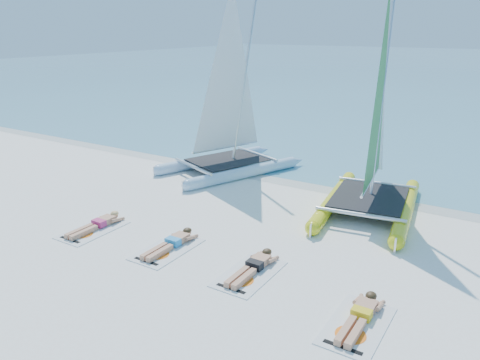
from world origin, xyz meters
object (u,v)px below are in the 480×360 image
object	(u,v)px
catamaran_blue	(229,115)
catamaran_yellow	(378,133)
sunbather_b	(172,242)
towel_c	(249,274)
sunbather_a	(98,224)
sunbather_d	(361,315)
towel_d	(357,325)
towel_b	(167,249)
sunbather_c	(254,266)
towel_a	(93,230)

from	to	relation	value
catamaran_blue	catamaran_yellow	bearing A→B (deg)	14.49
sunbather_b	towel_c	size ratio (longest dim) A/B	0.93
sunbather_a	towel_c	bearing A→B (deg)	0.26
towel_c	sunbather_d	world-z (taller)	sunbather_d
catamaran_yellow	towel_d	world-z (taller)	catamaran_yellow
towel_b	sunbather_d	bearing A→B (deg)	-3.82
catamaran_yellow	sunbather_d	xyz separation A→B (m)	(1.64, -6.00, -2.14)
catamaran_yellow	sunbather_c	distance (m)	5.92
towel_b	towel_d	xyz separation A→B (m)	(4.99, -0.52, 0.00)
sunbather_b	sunbather_c	size ratio (longest dim) A/B	1.00
sunbather_a	towel_d	size ratio (longest dim) A/B	0.93
towel_c	sunbather_d	xyz separation A→B (m)	(2.65, -0.37, 0.11)
catamaran_blue	towel_d	bearing A→B (deg)	-21.71
towel_b	sunbather_c	xyz separation A→B (m)	(2.34, 0.23, 0.11)
catamaran_yellow	sunbather_a	bearing A→B (deg)	-143.77
catamaran_blue	towel_a	world-z (taller)	catamaran_blue
towel_a	sunbather_a	world-z (taller)	sunbather_a
sunbather_a	towel_a	bearing A→B (deg)	-90.00
catamaran_blue	sunbather_c	world-z (taller)	catamaran_blue
towel_a	sunbather_a	bearing A→B (deg)	90.00
sunbather_d	towel_b	bearing A→B (deg)	176.18
towel_b	sunbather_b	xyz separation A→B (m)	(-0.00, 0.19, 0.11)
catamaran_blue	sunbather_c	xyz separation A→B (m)	(4.65, -6.15, -2.03)
sunbather_b	sunbather_d	world-z (taller)	same
sunbather_d	catamaran_yellow	bearing A→B (deg)	105.26
towel_b	towel_d	size ratio (longest dim) A/B	1.00
towel_a	sunbather_d	xyz separation A→B (m)	(7.45, -0.16, 0.11)
catamaran_yellow	sunbather_b	size ratio (longest dim) A/B	4.16
towel_a	sunbather_c	world-z (taller)	sunbather_c
sunbather_a	sunbather_d	size ratio (longest dim) A/B	1.00
sunbather_c	sunbather_d	world-z (taller)	same
catamaran_yellow	towel_b	xyz separation A→B (m)	(-3.35, -5.66, -2.25)
sunbather_c	towel_d	size ratio (longest dim) A/B	0.93
sunbather_c	towel_d	world-z (taller)	sunbather_c
sunbather_c	towel_a	bearing A→B (deg)	-175.17
catamaran_yellow	sunbather_a	distance (m)	8.38
sunbather_c	sunbather_d	size ratio (longest dim) A/B	1.00
catamaran_blue	sunbather_a	bearing A→B (deg)	-69.69
catamaran_blue	towel_a	bearing A→B (deg)	-69.65
sunbather_c	sunbather_d	distance (m)	2.71
towel_d	sunbather_c	bearing A→B (deg)	164.03
towel_a	sunbather_d	size ratio (longest dim) A/B	1.07
sunbather_a	sunbather_b	bearing A→B (deg)	4.00
catamaran_blue	sunbather_d	size ratio (longest dim) A/B	4.18
sunbather_d	towel_c	bearing A→B (deg)	171.96
sunbather_a	sunbather_c	xyz separation A→B (m)	(4.80, 0.21, 0.00)
sunbather_d	towel_a	bearing A→B (deg)	178.77
sunbather_a	towel_b	distance (m)	2.47
towel_a	sunbather_d	world-z (taller)	sunbather_d
sunbather_a	sunbather_c	world-z (taller)	same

